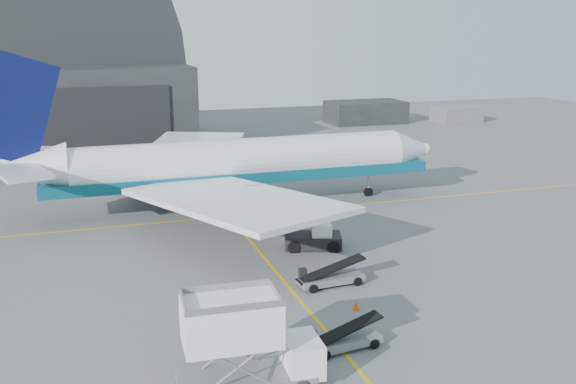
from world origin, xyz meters
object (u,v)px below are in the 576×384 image
object	(u,v)px
airliner	(225,164)
catering_truck	(244,345)
belt_loader_a	(343,340)
belt_loader_b	(330,278)
pushback_tug	(315,239)

from	to	relation	value
airliner	catering_truck	xyz separation A→B (m)	(-6.37, -32.28, -1.98)
catering_truck	belt_loader_a	xyz separation A→B (m)	(6.20, 2.34, -1.92)
catering_truck	belt_loader_b	xyz separation A→B (m)	(8.87, 10.97, -1.87)
catering_truck	belt_loader_a	bearing A→B (deg)	23.71
catering_truck	belt_loader_b	size ratio (longest dim) A/B	1.45
catering_truck	belt_loader_a	distance (m)	6.90
belt_loader_b	pushback_tug	bearing A→B (deg)	73.63
belt_loader_a	belt_loader_b	bearing A→B (deg)	65.86
catering_truck	pushback_tug	xyz separation A→B (m)	(10.58, 18.61, -1.67)
airliner	pushback_tug	world-z (taller)	airliner
belt_loader_a	belt_loader_b	xyz separation A→B (m)	(2.67, 8.63, 0.05)
catering_truck	pushback_tug	world-z (taller)	catering_truck
catering_truck	belt_loader_b	distance (m)	14.23
pushback_tug	belt_loader_b	distance (m)	7.84
airliner	catering_truck	distance (m)	32.96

